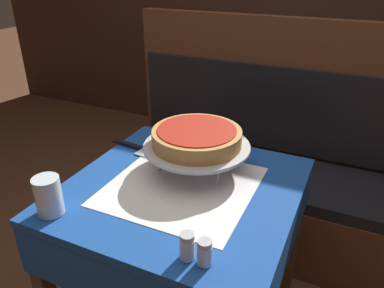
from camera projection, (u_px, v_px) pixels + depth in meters
The scene contains 10 objects.
dining_table_front at pixel (182, 214), 1.31m from camera, with size 0.76×0.76×0.74m.
dining_table_rear at pixel (279, 86), 2.61m from camera, with size 0.68×0.68×0.74m.
booth_bench at pixel (270, 182), 2.04m from camera, with size 1.71×0.52×1.17m.
pizza_pan_stand at pixel (196, 147), 1.32m from camera, with size 0.38×0.38×0.10m.
deep_dish_pizza at pixel (196, 137), 1.30m from camera, with size 0.31×0.31×0.06m.
pizza_server at pixel (141, 149), 1.49m from camera, with size 0.26×0.11×0.01m.
water_glass_near at pixel (48, 196), 1.10m from camera, with size 0.08×0.08×0.12m.
salt_shaker at pixel (187, 246), 0.94m from camera, with size 0.04×0.04×0.07m.
pepper_shaker at pixel (205, 253), 0.92m from camera, with size 0.04×0.04×0.07m.
condiment_caddy at pixel (295, 63), 2.54m from camera, with size 0.14×0.14×0.18m.
Camera 1 is at (0.48, -0.95, 1.43)m, focal length 35.00 mm.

